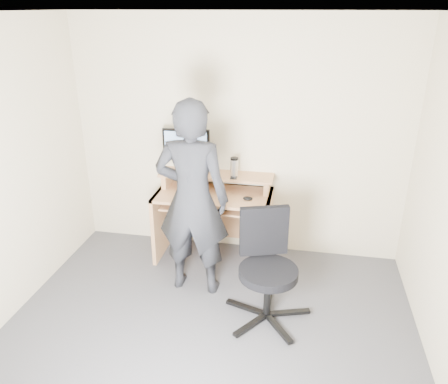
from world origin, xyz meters
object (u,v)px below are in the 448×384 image
(office_chair, at_px, (267,263))
(monitor, at_px, (186,147))
(person, at_px, (192,200))
(desk, at_px, (215,208))

(office_chair, bearing_deg, monitor, 115.67)
(monitor, height_order, office_chair, monitor)
(monitor, xyz_separation_m, person, (0.25, -0.72, -0.27))
(desk, height_order, monitor, monitor)
(office_chair, bearing_deg, desk, 106.64)
(office_chair, bearing_deg, person, 140.21)
(desk, distance_m, monitor, 0.72)
(office_chair, relative_size, person, 0.52)
(desk, distance_m, office_chair, 1.14)
(desk, xyz_separation_m, monitor, (-0.32, 0.07, 0.64))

